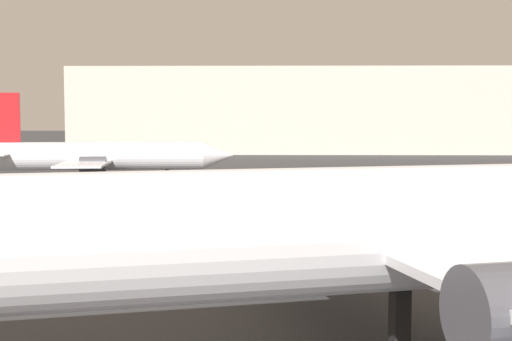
% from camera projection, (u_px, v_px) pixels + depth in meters
% --- Properties ---
extents(airplane_at_gate, '(40.03, 31.36, 12.36)m').
position_uv_depth(airplane_at_gate, '(394.00, 228.00, 19.73)').
color(airplane_at_gate, white).
rests_on(airplane_at_gate, ground_plane).
extents(airplane_far_left, '(25.43, 19.31, 9.21)m').
position_uv_depth(airplane_far_left, '(99.00, 156.00, 70.12)').
color(airplane_far_left, white).
rests_on(airplane_far_left, ground_plane).
extents(terminal_building, '(86.51, 22.46, 15.52)m').
position_uv_depth(terminal_building, '(308.00, 111.00, 138.21)').
color(terminal_building, beige).
rests_on(terminal_building, ground_plane).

